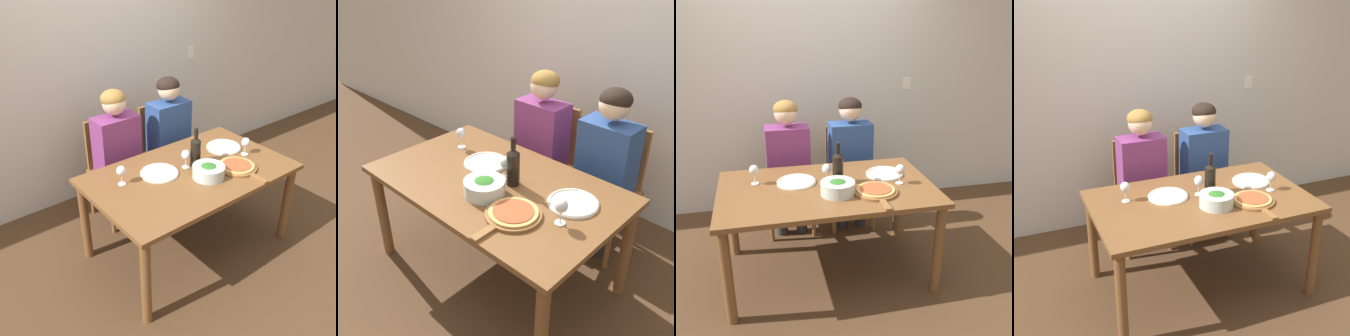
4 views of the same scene
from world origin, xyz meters
TOP-DOWN VIEW (x-y plane):
  - ground_plane at (0.00, 0.00)m, footprint 40.00×40.00m
  - back_wall at (0.00, 1.31)m, footprint 10.00×0.06m
  - dining_table at (0.00, 0.00)m, footprint 1.58×0.95m
  - chair_left at (-0.22, 0.81)m, footprint 0.42×0.42m
  - chair_right at (0.35, 0.81)m, footprint 0.42×0.42m
  - person_woman at (-0.22, 0.70)m, footprint 0.47×0.51m
  - person_man at (0.35, 0.70)m, footprint 0.47×0.51m
  - wine_bottle at (0.10, 0.05)m, footprint 0.08×0.08m
  - broccoli_bowl at (0.05, -0.14)m, footprint 0.24×0.24m
  - dinner_plate_left at (-0.21, 0.12)m, footprint 0.29×0.29m
  - dinner_plate_right at (0.49, 0.13)m, footprint 0.29×0.29m
  - pizza_on_board at (0.32, -0.19)m, footprint 0.31×0.45m
  - wine_glass_left at (-0.51, 0.17)m, footprint 0.07×0.07m
  - wine_glass_right at (0.54, -0.06)m, footprint 0.07×0.07m
  - wine_glass_centre at (0.01, 0.07)m, footprint 0.07×0.07m

SIDE VIEW (x-z plane):
  - ground_plane at x=0.00m, z-range 0.00..0.00m
  - chair_left at x=-0.22m, z-range 0.04..0.98m
  - chair_right at x=0.35m, z-range 0.04..0.98m
  - dining_table at x=0.00m, z-range 0.28..1.01m
  - dinner_plate_left at x=-0.21m, z-range 0.74..0.76m
  - dinner_plate_right at x=0.49m, z-range 0.74..0.76m
  - pizza_on_board at x=0.32m, z-range 0.73..0.77m
  - person_woman at x=-0.22m, z-range 0.13..1.38m
  - person_man at x=0.35m, z-range 0.13..1.38m
  - broccoli_bowl at x=0.05m, z-range 0.73..0.84m
  - wine_glass_left at x=-0.51m, z-range 0.77..0.92m
  - wine_glass_right at x=0.54m, z-range 0.77..0.92m
  - wine_glass_centre at x=0.01m, z-range 0.77..0.92m
  - wine_bottle at x=0.10m, z-range 0.71..1.02m
  - back_wall at x=0.00m, z-range 0.00..2.70m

